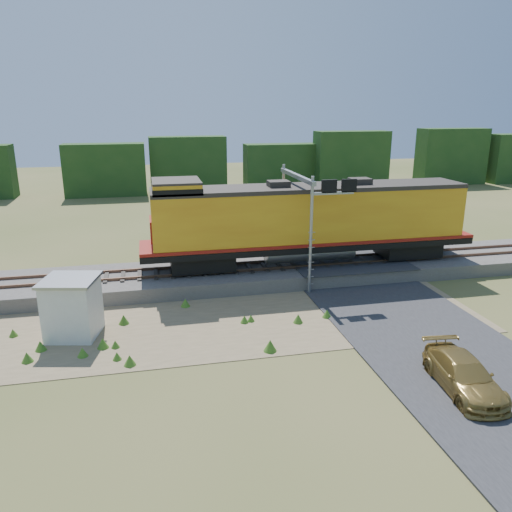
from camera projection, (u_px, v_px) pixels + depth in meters
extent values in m
plane|color=#475123|center=(256.00, 323.00, 23.75)|extent=(140.00, 140.00, 0.00)
cube|color=slate|center=(234.00, 275.00, 29.25)|extent=(70.00, 5.00, 0.80)
cube|color=brown|center=(236.00, 271.00, 28.44)|extent=(70.00, 0.10, 0.16)
cube|color=brown|center=(232.00, 264.00, 29.78)|extent=(70.00, 0.10, 0.16)
cube|color=#8C7754|center=(213.00, 322.00, 23.80)|extent=(26.00, 8.00, 0.03)
cube|color=#38383A|center=(347.00, 260.00, 30.55)|extent=(7.00, 5.20, 0.06)
cube|color=#38383A|center=(279.00, 218.00, 45.75)|extent=(7.00, 24.00, 0.08)
cube|color=#1B3D16|center=(187.00, 166.00, 58.37)|extent=(36.00, 3.00, 6.50)
cube|color=#1B3D16|center=(487.00, 160.00, 66.61)|extent=(50.00, 3.00, 6.00)
cube|color=black|center=(202.00, 261.00, 28.58)|extent=(3.57, 2.28, 0.89)
cube|color=black|center=(408.00, 248.00, 31.21)|extent=(3.57, 2.28, 0.89)
cube|color=black|center=(310.00, 244.00, 29.72)|extent=(19.82, 2.97, 0.36)
cylinder|color=gray|center=(310.00, 251.00, 29.86)|extent=(5.45, 1.19, 1.19)
cube|color=gold|center=(311.00, 216.00, 29.23)|extent=(18.33, 2.87, 3.07)
cube|color=maroon|center=(310.00, 239.00, 29.63)|extent=(19.82, 3.02, 0.18)
cube|color=#28231E|center=(312.00, 187.00, 28.75)|extent=(18.33, 2.92, 0.24)
cube|color=gold|center=(176.00, 188.00, 27.11)|extent=(2.58, 2.87, 0.69)
cube|color=#28231E|center=(176.00, 181.00, 27.00)|extent=(2.58, 2.92, 0.12)
cube|color=black|center=(176.00, 189.00, 27.12)|extent=(2.63, 2.92, 0.35)
cube|color=maroon|center=(151.00, 229.00, 27.44)|extent=(0.10, 1.98, 1.19)
cube|color=#28231E|center=(278.00, 185.00, 28.28)|extent=(1.19, 0.99, 0.45)
cube|color=#28231E|center=(360.00, 182.00, 29.29)|extent=(1.19, 0.99, 0.45)
cube|color=silver|center=(73.00, 309.00, 22.06)|extent=(2.47, 2.47, 2.59)
cube|color=gray|center=(69.00, 280.00, 21.67)|extent=(2.72, 2.72, 0.12)
cylinder|color=gray|center=(311.00, 237.00, 26.57)|extent=(0.17, 0.17, 6.44)
cylinder|color=gray|center=(283.00, 215.00, 31.81)|extent=(0.17, 0.17, 6.44)
cube|color=gray|center=(297.00, 176.00, 28.37)|extent=(0.23, 6.20, 0.23)
cube|color=gray|center=(332.00, 193.00, 26.14)|extent=(2.39, 0.14, 0.14)
cube|color=black|center=(329.00, 186.00, 25.99)|extent=(0.83, 0.14, 0.69)
cube|color=black|center=(349.00, 186.00, 26.22)|extent=(0.83, 0.14, 0.69)
imported|color=olive|center=(464.00, 375.00, 17.95)|extent=(2.15, 4.35, 1.22)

